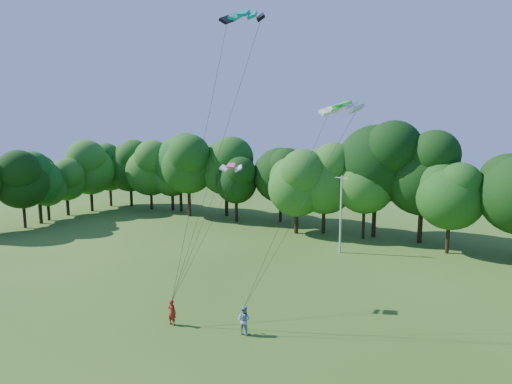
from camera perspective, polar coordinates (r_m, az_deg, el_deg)
The scene contains 10 objects.
ground at distance 24.23m, azimuth -17.62°, elevation -23.83°, with size 160.00×160.00×0.00m, color #2B5116.
utility_pole at distance 44.46m, azimuth 12.02°, elevation -3.04°, with size 1.64×0.60×8.49m.
kite_flyer_left at distance 28.64m, azimuth -11.90°, elevation -16.47°, with size 0.65×0.42×1.77m, color maroon.
kite_flyer_right at distance 26.94m, azimuth -1.75°, elevation -17.79°, with size 0.91×0.71×1.87m, color #8CA2C2.
kite_teal at distance 27.96m, azimuth -1.76°, elevation 24.20°, with size 3.01×1.99×0.74m.
kite_green at distance 27.23m, azimuth 12.17°, elevation 12.11°, with size 3.21×2.32×0.55m.
kite_pink at distance 29.87m, azimuth -3.57°, elevation 3.79°, with size 1.83×1.42×0.35m.
tree_back_west at distance 68.99m, azimuth -10.82°, elevation 4.52°, with size 9.72×9.72×14.13m.
tree_back_center at distance 51.99m, azimuth 16.83°, elevation 4.45°, with size 10.85×10.85×15.79m.
tree_flank_west at distance 66.19m, azimuth -28.70°, elevation 1.73°, with size 7.39×7.39×10.75m.
Camera 1 is at (16.01, -13.18, 12.55)m, focal length 28.00 mm.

